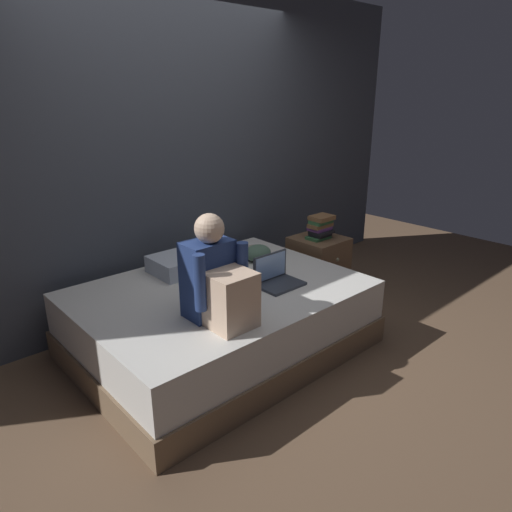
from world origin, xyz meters
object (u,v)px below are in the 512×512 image
object	(u,v)px
nightstand	(318,266)
person_sitting	(217,281)
pillow	(188,261)
book_stack	(320,227)
bed	(221,319)
laptop	(276,277)
clothes_pile	(254,253)

from	to	relation	value
nightstand	person_sitting	world-z (taller)	person_sitting
pillow	book_stack	bearing A→B (deg)	-12.89
nightstand	person_sitting	bearing A→B (deg)	-160.89
bed	book_stack	bearing A→B (deg)	7.23
nightstand	laptop	distance (m)	1.08
nightstand	bed	bearing A→B (deg)	-172.06
person_sitting	pillow	distance (m)	0.91
bed	clothes_pile	xyz separation A→B (m)	(0.57, 0.27, 0.31)
nightstand	book_stack	distance (m)	0.39
person_sitting	laptop	bearing A→B (deg)	12.35
person_sitting	pillow	world-z (taller)	person_sitting
bed	laptop	size ratio (longest dim) A/B	6.25
laptop	pillow	world-z (taller)	laptop
laptop	pillow	bearing A→B (deg)	113.91
bed	pillow	distance (m)	0.55
nightstand	person_sitting	distance (m)	1.76
nightstand	book_stack	world-z (taller)	book_stack
clothes_pile	book_stack	bearing A→B (deg)	-8.34
person_sitting	pillow	size ratio (longest dim) A/B	1.17
bed	laptop	xyz separation A→B (m)	(0.34, -0.23, 0.31)
person_sitting	laptop	world-z (taller)	person_sitting
clothes_pile	bed	bearing A→B (deg)	-154.89
person_sitting	pillow	bearing A→B (deg)	67.64
book_stack	laptop	bearing A→B (deg)	-157.29
person_sitting	book_stack	bearing A→B (deg)	18.67
nightstand	person_sitting	xyz separation A→B (m)	(-1.60, -0.56, 0.47)
bed	nightstand	world-z (taller)	nightstand
person_sitting	bed	bearing A→B (deg)	50.95
laptop	nightstand	bearing A→B (deg)	23.35
clothes_pile	person_sitting	bearing A→B (deg)	-143.74
nightstand	book_stack	size ratio (longest dim) A/B	2.34
clothes_pile	pillow	bearing A→B (deg)	161.31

